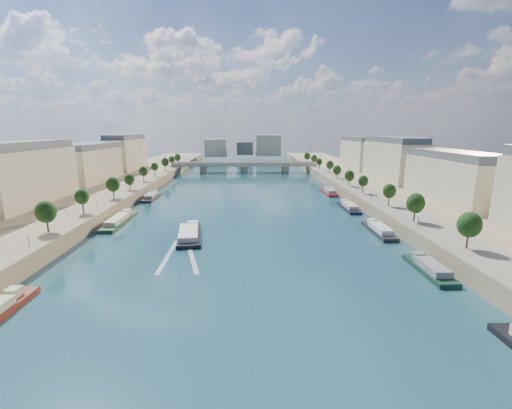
{
  "coord_description": "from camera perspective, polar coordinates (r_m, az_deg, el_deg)",
  "views": [
    {
      "loc": [
        1.25,
        -51.91,
        34.22
      ],
      "look_at": [
        5.06,
        78.37,
        5.0
      ],
      "focal_mm": 24.0,
      "sensor_mm": 36.0,
      "label": 1
    }
  ],
  "objects": [
    {
      "name": "moored_barges_left",
      "position": [
        110.31,
        -26.83,
        -6.39
      ],
      "size": [
        5.0,
        160.77,
        3.6
      ],
      "color": "#1B1B3B",
      "rests_on": "ground"
    },
    {
      "name": "tour_barge",
      "position": [
        112.43,
        -11.04,
        -4.86
      ],
      "size": [
        10.24,
        25.43,
        3.57
      ],
      "rotation": [
        0.0,
        0.0,
        0.13
      ],
      "color": "black",
      "rests_on": "ground"
    },
    {
      "name": "buildings_right",
      "position": [
        184.92,
        25.41,
        5.91
      ],
      "size": [
        16.0,
        226.0,
        23.2
      ],
      "color": "#C1B695",
      "rests_on": "ground"
    },
    {
      "name": "trees_left",
      "position": [
        165.58,
        -21.56,
        3.51
      ],
      "size": [
        4.8,
        268.8,
        8.26
      ],
      "color": "#382B1E",
      "rests_on": "ground"
    },
    {
      "name": "lamps_left",
      "position": [
        154.03,
        -22.08,
        1.82
      ],
      "size": [
        0.36,
        200.36,
        4.28
      ],
      "color": "black",
      "rests_on": "ground"
    },
    {
      "name": "quay_right",
      "position": [
        170.55,
        22.87,
        0.91
      ],
      "size": [
        44.0,
        520.0,
        5.0
      ],
      "primitive_type": "cube",
      "color": "#9E8460",
      "rests_on": "ground"
    },
    {
      "name": "lamps_right",
      "position": [
        167.17,
        16.23,
        3.03
      ],
      "size": [
        0.36,
        200.36,
        4.28
      ],
      "color": "black",
      "rests_on": "ground"
    },
    {
      "name": "pave_left",
      "position": [
        165.29,
        -22.29,
        1.52
      ],
      "size": [
        14.0,
        520.0,
        0.1
      ],
      "primitive_type": "cube",
      "color": "gray",
      "rests_on": "quay_left"
    },
    {
      "name": "wake",
      "position": [
        97.2,
        -12.59,
        -8.28
      ],
      "size": [
        10.96,
        26.01,
        0.04
      ],
      "color": "silver",
      "rests_on": "ground"
    },
    {
      "name": "bridge",
      "position": [
        270.17,
        -1.94,
        6.44
      ],
      "size": [
        112.0,
        12.0,
        8.15
      ],
      "color": "#C1B79E",
      "rests_on": "ground"
    },
    {
      "name": "buildings_left",
      "position": [
        186.07,
        -29.43,
        5.54
      ],
      "size": [
        16.0,
        226.0,
        23.2
      ],
      "color": "#C1B695",
      "rests_on": "ground"
    },
    {
      "name": "quay_left",
      "position": [
        171.61,
        -26.91,
        0.6
      ],
      "size": [
        44.0,
        520.0,
        5.0
      ],
      "primitive_type": "cube",
      "color": "#9E8460",
      "rests_on": "ground"
    },
    {
      "name": "skyline",
      "position": [
        371.95,
        -1.39,
        9.62
      ],
      "size": [
        79.0,
        42.0,
        22.0
      ],
      "color": "#C1B695",
      "rests_on": "ground"
    },
    {
      "name": "pave_right",
      "position": [
        164.42,
        18.19,
        1.78
      ],
      "size": [
        14.0,
        520.0,
        0.1
      ],
      "primitive_type": "cube",
      "color": "gray",
      "rests_on": "quay_right"
    },
    {
      "name": "moored_barges_right",
      "position": [
        122.29,
        19.66,
        -3.96
      ],
      "size": [
        5.0,
        158.71,
        3.6
      ],
      "color": "black",
      "rests_on": "ground"
    },
    {
      "name": "trees_right",
      "position": [
        172.24,
        16.57,
        4.19
      ],
      "size": [
        4.8,
        268.8,
        8.26
      ],
      "color": "#382B1E",
      "rests_on": "ground"
    },
    {
      "name": "ground",
      "position": [
        155.72,
        -2.09,
        -0.07
      ],
      "size": [
        700.0,
        700.0,
        0.0
      ],
      "primitive_type": "plane",
      "color": "#0C3339",
      "rests_on": "ground"
    }
  ]
}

